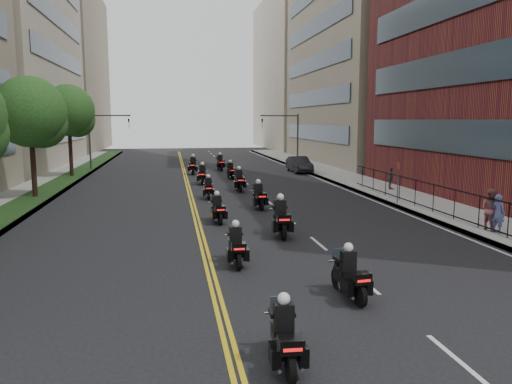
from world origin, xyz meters
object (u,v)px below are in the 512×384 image
at_px(parked_sedan, 299,164).
at_px(motorcycle_3, 281,220).
at_px(motorcycle_5, 259,197).
at_px(motorcycle_0, 285,338).
at_px(motorcycle_8, 202,175).
at_px(motorcycle_11, 220,163).
at_px(pedestrian_a, 498,213).
at_px(motorcycle_9, 231,171).
at_px(motorcycle_2, 236,247).
at_px(motorcycle_1, 350,277).
at_px(motorcycle_6, 209,189).
at_px(motorcycle_4, 217,210).
at_px(motorcycle_10, 193,166).
at_px(pedestrian_b, 491,210).
at_px(pedestrian_c, 391,178).
at_px(motorcycle_7, 239,181).

bearing_deg(parked_sedan, motorcycle_3, -107.36).
bearing_deg(motorcycle_5, motorcycle_3, -94.21).
height_order(motorcycle_0, motorcycle_8, motorcycle_8).
distance_m(motorcycle_5, motorcycle_11, 21.86).
bearing_deg(pedestrian_a, motorcycle_9, 2.67).
xyz_separation_m(motorcycle_2, pedestrian_a, (11.69, 2.35, 0.38)).
bearing_deg(motorcycle_3, motorcycle_2, -118.17).
relative_size(motorcycle_1, motorcycle_6, 1.02).
relative_size(motorcycle_1, motorcycle_9, 0.98).
bearing_deg(motorcycle_4, motorcycle_5, 46.44).
height_order(motorcycle_6, motorcycle_10, motorcycle_10).
distance_m(motorcycle_0, motorcycle_2, 7.36).
bearing_deg(motorcycle_0, motorcycle_4, 92.72).
distance_m(pedestrian_b, pedestrian_c, 13.17).
relative_size(motorcycle_0, motorcycle_9, 0.95).
bearing_deg(motorcycle_5, motorcycle_9, 87.06).
height_order(motorcycle_3, motorcycle_6, motorcycle_3).
height_order(motorcycle_7, pedestrian_a, pedestrian_a).
distance_m(motorcycle_5, pedestrian_b, 11.94).
relative_size(motorcycle_0, motorcycle_2, 0.98).
relative_size(motorcycle_1, motorcycle_5, 0.95).
bearing_deg(motorcycle_7, motorcycle_0, -94.85).
bearing_deg(pedestrian_a, motorcycle_8, 11.57).
distance_m(motorcycle_4, motorcycle_7, 10.88).
distance_m(motorcycle_1, motorcycle_11, 36.35).
relative_size(motorcycle_5, motorcycle_8, 0.96).
relative_size(motorcycle_3, motorcycle_6, 1.19).
height_order(pedestrian_b, pedestrian_c, pedestrian_b).
xyz_separation_m(motorcycle_5, pedestrian_c, (10.34, 5.30, 0.25)).
xyz_separation_m(motorcycle_7, pedestrian_b, (9.16, -14.99, 0.38)).
bearing_deg(motorcycle_1, motorcycle_5, 85.38).
bearing_deg(pedestrian_c, motorcycle_5, 127.26).
xyz_separation_m(motorcycle_4, motorcycle_11, (2.60, 25.26, 0.09)).
relative_size(motorcycle_2, motorcycle_9, 0.97).
bearing_deg(motorcycle_9, motorcycle_6, -110.75).
relative_size(motorcycle_9, pedestrian_b, 1.18).
xyz_separation_m(motorcycle_5, pedestrian_b, (9.02, -7.80, 0.42)).
bearing_deg(motorcycle_1, pedestrian_b, 31.87).
bearing_deg(pedestrian_a, pedestrian_b, -18.55).
bearing_deg(motorcycle_0, motorcycle_7, 86.98).
bearing_deg(motorcycle_11, motorcycle_9, -92.67).
bearing_deg(motorcycle_4, motorcycle_6, 83.36).
height_order(motorcycle_6, parked_sedan, motorcycle_6).
bearing_deg(motorcycle_5, motorcycle_10, 96.27).
xyz_separation_m(motorcycle_7, motorcycle_9, (0.27, 7.39, -0.06)).
height_order(motorcycle_3, pedestrian_b, pedestrian_b).
xyz_separation_m(motorcycle_7, parked_sedan, (7.36, 11.58, 0.06)).
bearing_deg(pedestrian_c, motorcycle_8, 74.41).
height_order(motorcycle_7, motorcycle_9, motorcycle_7).
bearing_deg(motorcycle_10, motorcycle_4, -83.80).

